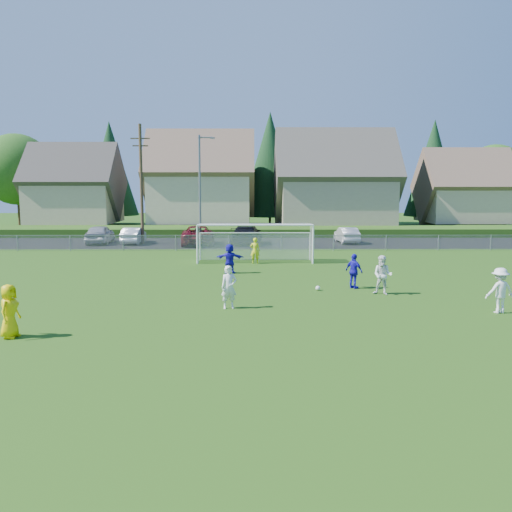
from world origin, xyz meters
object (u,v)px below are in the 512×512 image
object	(u,v)px
referee	(9,311)
car_c	(198,235)
player_blue_a	(354,271)
soccer_goal	(255,237)
player_white_a	(229,287)
soccer_ball	(318,288)
car_f	(347,235)
player_blue_b	(230,259)
car_d	(247,235)
player_white_c	(500,290)
goalkeeper	(255,251)
car_a	(100,234)
player_white_b	(383,275)
car_b	(134,235)

from	to	relation	value
referee	car_c	bearing A→B (deg)	1.43
player_blue_a	soccer_goal	distance (m)	10.53
referee	player_white_a	world-z (taller)	referee
soccer_ball	car_f	world-z (taller)	car_f
player_blue_b	car_d	world-z (taller)	player_blue_b
referee	player_blue_b	bearing A→B (deg)	-18.82
player_white_c	goalkeeper	world-z (taller)	player_white_c
car_a	car_c	bearing A→B (deg)	170.71
player_white_c	goalkeeper	bearing A→B (deg)	-65.55
car_d	player_blue_b	bearing A→B (deg)	93.25
player_white_a	car_f	bearing A→B (deg)	56.06
player_blue_a	player_white_b	bearing A→B (deg)	173.91
player_white_a	goalkeeper	distance (m)	12.74
soccer_ball	car_d	world-z (taller)	car_d
player_white_c	car_b	xyz separation A→B (m)	(-19.70, 25.66, -0.20)
referee	car_f	size ratio (longest dim) A/B	0.43
car_c	car_d	distance (m)	4.13
player_blue_b	car_a	xyz separation A→B (m)	(-11.73, 15.99, -0.04)
soccer_ball	car_a	world-z (taller)	car_a
player_white_b	goalkeeper	world-z (taller)	player_white_b
player_white_a	car_a	xyz separation A→B (m)	(-12.07, 24.81, -0.07)
car_a	car_f	distance (m)	21.17
player_white_b	soccer_goal	bearing A→B (deg)	143.35
referee	player_blue_a	bearing A→B (deg)	-48.50
player_blue_b	car_b	size ratio (longest dim) A/B	0.40
goalkeeper	player_white_c	bearing A→B (deg)	126.89
car_c	car_d	xyz separation A→B (m)	(4.11, 0.35, 0.01)
soccer_ball	referee	size ratio (longest dim) A/B	0.13
soccer_goal	player_white_c	bearing A→B (deg)	-57.12
car_f	goalkeeper	bearing A→B (deg)	54.22
player_blue_a	car_c	bearing A→B (deg)	-14.93
car_c	car_d	world-z (taller)	car_d
soccer_ball	player_white_c	xyz separation A→B (m)	(6.46, -4.59, 0.77)
player_blue_a	car_d	bearing A→B (deg)	-25.65
player_white_c	car_d	distance (m)	27.08
soccer_ball	player_white_c	distance (m)	7.96
player_white_b	player_blue_b	bearing A→B (deg)	165.40
player_blue_a	car_b	xyz separation A→B (m)	(-15.02, 20.57, -0.15)
referee	goalkeeper	distance (m)	18.67
goalkeeper	car_d	world-z (taller)	goalkeeper
goalkeeper	player_white_a	bearing A→B (deg)	87.21
car_d	car_f	world-z (taller)	car_d
referee	soccer_goal	world-z (taller)	soccer_goal
soccer_ball	goalkeeper	bearing A→B (deg)	108.02
player_white_b	player_white_a	bearing A→B (deg)	-132.33
soccer_goal	player_white_b	bearing A→B (deg)	-62.33
soccer_goal	player_blue_b	bearing A→B (deg)	-106.82
soccer_ball	referee	world-z (taller)	referee
player_white_b	car_d	xyz separation A→B (m)	(-6.36, 21.55, -0.08)
soccer_goal	player_blue_a	bearing A→B (deg)	-63.49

